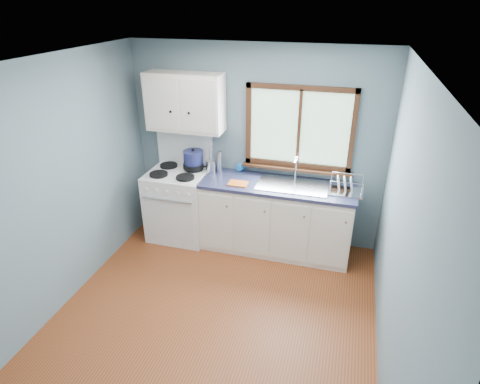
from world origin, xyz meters
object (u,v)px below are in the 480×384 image
(base_cabinets, at_px, (276,220))
(sink, at_px, (292,190))
(skillet, at_px, (194,166))
(dish_rack, at_px, (345,188))
(gas_range, at_px, (179,202))
(stockpot, at_px, (193,159))
(utensil_crock, at_px, (211,166))
(thermos, at_px, (219,162))

(base_cabinets, relative_size, sink, 2.20)
(sink, relative_size, skillet, 2.02)
(skillet, relative_size, dish_rack, 1.10)
(gas_range, height_order, base_cabinets, gas_range)
(base_cabinets, distance_m, sink, 0.48)
(gas_range, relative_size, base_cabinets, 0.74)
(skillet, distance_m, stockpot, 0.09)
(stockpot, relative_size, utensil_crock, 0.66)
(gas_range, height_order, thermos, gas_range)
(gas_range, relative_size, thermos, 4.78)
(base_cabinets, relative_size, thermos, 6.50)
(sink, distance_m, dish_rack, 0.62)
(skillet, xyz_separation_m, utensil_crock, (0.23, 0.01, 0.02))
(base_cabinets, bearing_deg, thermos, 169.25)
(skillet, bearing_deg, thermos, 0.75)
(sink, bearing_deg, skillet, 175.37)
(stockpot, distance_m, utensil_crock, 0.25)
(stockpot, bearing_deg, gas_range, -141.56)
(gas_range, relative_size, dish_rack, 3.60)
(utensil_crock, bearing_deg, gas_range, -161.37)
(sink, bearing_deg, gas_range, -179.29)
(gas_range, distance_m, skillet, 0.54)
(stockpot, xyz_separation_m, thermos, (0.34, 0.03, -0.01))
(dish_rack, bearing_deg, utensil_crock, 175.64)
(skillet, bearing_deg, base_cabinets, -12.08)
(base_cabinets, distance_m, skillet, 1.27)
(gas_range, xyz_separation_m, utensil_crock, (0.41, 0.14, 0.51))
(thermos, bearing_deg, skillet, -172.53)
(stockpot, bearing_deg, sink, -5.34)
(skillet, xyz_separation_m, stockpot, (-0.00, 0.02, 0.09))
(base_cabinets, relative_size, utensil_crock, 4.56)
(skillet, relative_size, thermos, 1.46)
(utensil_crock, relative_size, thermos, 1.42)
(gas_range, relative_size, sink, 1.62)
(stockpot, relative_size, thermos, 0.94)
(base_cabinets, bearing_deg, gas_range, -179.18)
(thermos, bearing_deg, utensil_crock, -164.66)
(base_cabinets, height_order, thermos, thermos)
(utensil_crock, bearing_deg, thermos, 15.34)
(gas_range, xyz_separation_m, stockpot, (0.18, 0.14, 0.58))
(base_cabinets, xyz_separation_m, sink, (0.18, -0.00, 0.45))
(gas_range, xyz_separation_m, skillet, (0.18, 0.12, 0.49))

